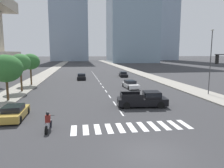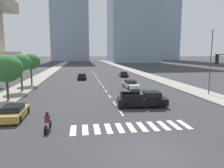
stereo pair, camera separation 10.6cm
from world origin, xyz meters
TOP-DOWN VIEW (x-y plane):
  - ground_plane at (0.00, 0.00)m, footprint 800.00×800.00m
  - sidewalk_east at (13.43, 30.00)m, footprint 4.00×260.00m
  - sidewalk_west at (-13.43, 30.00)m, footprint 4.00×260.00m
  - crosswalk_near at (0.00, 4.40)m, footprint 9.45×2.22m
  - lane_divider_center at (0.00, 32.40)m, footprint 0.14×50.00m
  - motorcycle_lead at (-6.38, 4.66)m, footprint 0.70×2.06m
  - pickup_truck at (2.97, 10.47)m, footprint 5.49×2.48m
  - sedan_black_0 at (-3.54, 35.85)m, footprint 2.03×4.64m
  - sedan_white_1 at (4.44, 22.72)m, footprint 2.09×4.79m
  - sedan_gold_2 at (-9.78, 8.06)m, footprint 1.85×4.23m
  - sedan_black_3 at (6.81, 39.73)m, footprint 2.06×4.35m
  - street_lamp_east at (13.73, 15.17)m, footprint 0.50×0.24m
  - street_tree_nearest at (-12.63, 15.45)m, footprint 3.87×3.87m
  - street_tree_second at (-12.63, 21.73)m, footprint 3.03×3.03m
  - street_tree_third at (-12.63, 28.18)m, footprint 3.32×3.32m
  - office_tower_left_skyline at (-10.92, 156.00)m, footprint 27.64×21.15m

SIDE VIEW (x-z plane):
  - ground_plane at x=0.00m, z-range 0.00..0.00m
  - lane_divider_center at x=0.00m, z-range 0.00..0.01m
  - crosswalk_near at x=0.00m, z-range 0.00..0.01m
  - sidewalk_east at x=13.43m, z-range 0.00..0.15m
  - sidewalk_west at x=-13.43m, z-range 0.00..0.15m
  - sedan_black_3 at x=6.81m, z-range -0.05..1.19m
  - sedan_gold_2 at x=-9.78m, z-range -0.04..1.21m
  - motorcycle_lead at x=-6.38m, z-range -0.16..1.33m
  - sedan_white_1 at x=4.44m, z-range -0.05..1.23m
  - sedan_black_0 at x=-3.54m, z-range -0.05..1.25m
  - pickup_truck at x=2.97m, z-range -0.02..1.65m
  - street_tree_nearest at x=-12.63m, z-range 1.25..6.75m
  - street_tree_third at x=-12.63m, z-range 1.50..7.08m
  - street_tree_second at x=-12.63m, z-range 1.62..7.19m
  - street_lamp_east at x=13.73m, z-range 0.76..9.60m
  - office_tower_left_skyline at x=-10.92m, z-range -4.92..88.06m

